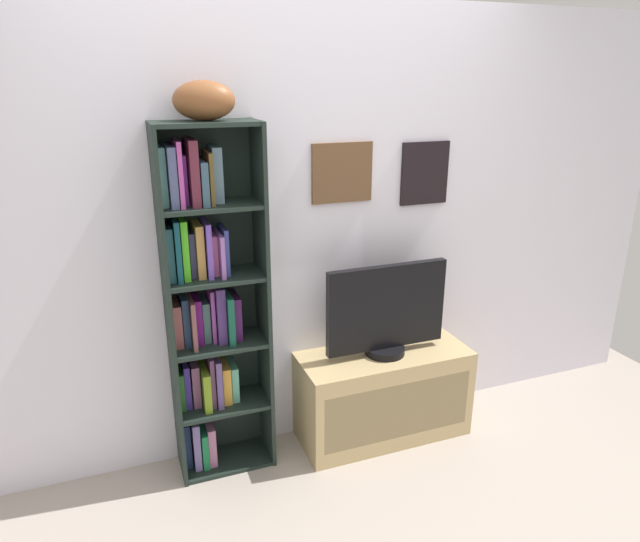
% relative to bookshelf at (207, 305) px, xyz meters
% --- Properties ---
extents(back_wall, '(4.80, 0.08, 2.34)m').
position_rel_bookshelf_xyz_m(back_wall, '(0.48, 0.13, 0.26)').
color(back_wall, silver).
rests_on(back_wall, ground).
extents(bookshelf, '(0.48, 0.26, 1.79)m').
position_rel_bookshelf_xyz_m(bookshelf, '(0.00, 0.00, 0.00)').
color(bookshelf, black).
rests_on(bookshelf, ground).
extents(football, '(0.32, 0.27, 0.17)m').
position_rel_bookshelf_xyz_m(football, '(0.04, -0.03, 0.97)').
color(football, brown).
rests_on(football, bookshelf).
extents(tv_stand, '(0.96, 0.39, 0.52)m').
position_rel_bookshelf_xyz_m(tv_stand, '(0.94, -0.10, -0.65)').
color(tv_stand, tan).
rests_on(tv_stand, ground).
extents(television, '(0.69, 0.22, 0.51)m').
position_rel_bookshelf_xyz_m(television, '(0.94, -0.10, -0.14)').
color(television, black).
rests_on(television, tv_stand).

